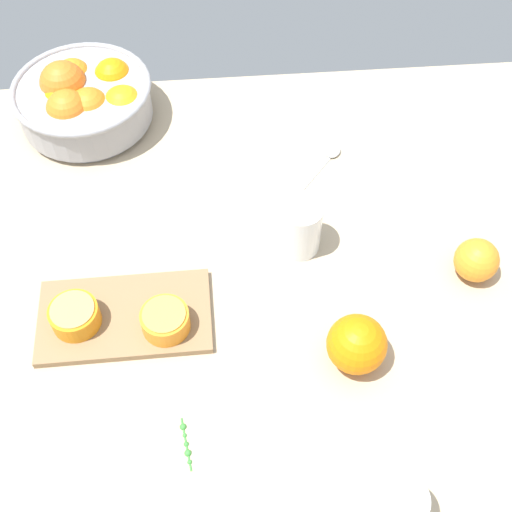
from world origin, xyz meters
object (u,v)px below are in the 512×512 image
Objects in this scene: orange_half_0 at (75,316)px; orange_half_1 at (165,320)px; fruit_bowl at (85,100)px; juice_glass at (394,510)px; second_glass at (299,230)px; spoon at (322,166)px; loose_orange_0 at (476,260)px; loose_orange_1 at (357,344)px; cutting_board at (125,317)px.

orange_half_1 is (13.45, -1.88, -0.03)cm from orange_half_0.
fruit_bowl reaches higher than juice_glass.
second_glass is at bearing -41.93° from fruit_bowl.
orange_half_0 is at bearing -144.47° from spoon.
orange_half_1 is at bearing -146.31° from second_glass.
orange_half_1 is at bearing -172.25° from loose_orange_0.
fruit_bowl is 88.15cm from juice_glass.
fruit_bowl is at bearing 138.07° from second_glass.
juice_glass is at bearing -88.09° from loose_orange_1.
loose_orange_1 is 0.62× the size of spoon.
loose_orange_1 is 38.69cm from spoon.
second_glass is at bearing 33.69° from orange_half_1.
juice_glass is 22.85cm from loose_orange_1.
juice_glass is 0.95× the size of second_glass.
juice_glass is at bearing -37.24° from orange_half_0.
second_glass is 1.36× the size of loose_orange_0.
second_glass is 1.29× the size of orange_half_0.
cutting_board is (-34.61, 32.37, -3.23)cm from juice_glass.
loose_orange_0 is (62.37, 4.78, 0.30)cm from orange_half_0.
loose_orange_0 is at bearing -16.15° from second_glass.
fruit_bowl reaches higher than orange_half_1.
fruit_bowl is 2.95× the size of loose_orange_1.
loose_orange_1 is (-0.76, 22.83, 0.49)cm from juice_glass.
orange_half_0 is at bearing 167.85° from loose_orange_1.
loose_orange_0 is at bearing 7.75° from orange_half_1.
orange_half_1 is 42.36cm from spoon.
loose_orange_1 is at bearing -75.32° from second_glass.
loose_orange_0 is at bearing 32.25° from loose_orange_1.
loose_orange_1 is at bearing -14.17° from orange_half_1.
orange_half_1 is 28.28cm from loose_orange_1.
loose_orange_0 is 25.46cm from loose_orange_1.
spoon is at bearing 39.94° from cutting_board.
cutting_board is 7.40cm from orange_half_1.
loose_orange_1 reaches higher than cutting_board.
juice_glass is at bearing -46.57° from orange_half_1.
loose_orange_1 reaches higher than orange_half_0.
loose_orange_0 reaches higher than orange_half_0.
juice_glass is 52.27cm from orange_half_0.
orange_half_0 is 41.80cm from loose_orange_1.
fruit_bowl is 2.86× the size of juice_glass.
juice_glass is at bearing -60.91° from fruit_bowl.
juice_glass is at bearing -119.69° from loose_orange_0.
orange_half_1 is 0.83× the size of loose_orange_1.
fruit_bowl reaches higher than cutting_board.
spoon is (34.56, 28.94, -0.24)cm from cutting_board.
second_glass is at bearing -110.39° from spoon.
orange_half_1 reaches higher than spoon.
second_glass is 26.19cm from orange_half_1.
loose_orange_1 reaches higher than spoon.
second_glass is 28.26cm from loose_orange_0.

